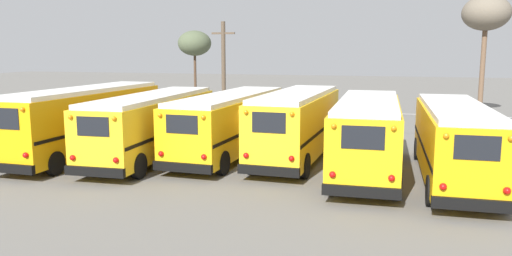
{
  "coord_description": "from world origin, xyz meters",
  "views": [
    {
      "loc": [
        6.16,
        -21.67,
        5.08
      ],
      "look_at": [
        0.0,
        -0.22,
        1.59
      ],
      "focal_mm": 35.0,
      "sensor_mm": 36.0,
      "label": 1
    }
  ],
  "objects_px": {
    "bare_tree_0": "(486,15)",
    "bare_tree_1": "(195,44)",
    "school_bus_2": "(231,122)",
    "utility_pole": "(224,68)",
    "school_bus_0": "(87,119)",
    "school_bus_1": "(154,123)",
    "school_bus_4": "(368,133)",
    "school_bus_3": "(297,123)",
    "school_bus_5": "(454,139)"
  },
  "relations": [
    {
      "from": "school_bus_2",
      "to": "bare_tree_0",
      "type": "relative_size",
      "value": 1.19
    },
    {
      "from": "school_bus_3",
      "to": "school_bus_4",
      "type": "relative_size",
      "value": 0.95
    },
    {
      "from": "school_bus_0",
      "to": "utility_pole",
      "type": "height_order",
      "value": "utility_pole"
    },
    {
      "from": "school_bus_4",
      "to": "bare_tree_1",
      "type": "distance_m",
      "value": 29.84
    },
    {
      "from": "school_bus_1",
      "to": "school_bus_4",
      "type": "xyz_separation_m",
      "value": [
        9.97,
        -0.33,
        0.04
      ]
    },
    {
      "from": "school_bus_2",
      "to": "bare_tree_0",
      "type": "xyz_separation_m",
      "value": [
        13.76,
        17.84,
        6.02
      ]
    },
    {
      "from": "bare_tree_1",
      "to": "school_bus_0",
      "type": "bearing_deg",
      "value": -79.57
    },
    {
      "from": "school_bus_1",
      "to": "school_bus_5",
      "type": "relative_size",
      "value": 1.05
    },
    {
      "from": "school_bus_2",
      "to": "utility_pole",
      "type": "height_order",
      "value": "utility_pole"
    },
    {
      "from": "school_bus_5",
      "to": "school_bus_3",
      "type": "bearing_deg",
      "value": 162.82
    },
    {
      "from": "school_bus_0",
      "to": "school_bus_1",
      "type": "distance_m",
      "value": 3.36
    },
    {
      "from": "school_bus_2",
      "to": "bare_tree_0",
      "type": "distance_m",
      "value": 23.32
    },
    {
      "from": "school_bus_2",
      "to": "school_bus_5",
      "type": "distance_m",
      "value": 10.24
    },
    {
      "from": "school_bus_2",
      "to": "school_bus_4",
      "type": "bearing_deg",
      "value": -16.68
    },
    {
      "from": "bare_tree_0",
      "to": "school_bus_5",
      "type": "bearing_deg",
      "value": -100.63
    },
    {
      "from": "school_bus_5",
      "to": "utility_pole",
      "type": "bearing_deg",
      "value": 134.72
    },
    {
      "from": "school_bus_0",
      "to": "bare_tree_1",
      "type": "height_order",
      "value": "bare_tree_1"
    },
    {
      "from": "school_bus_0",
      "to": "utility_pole",
      "type": "xyz_separation_m",
      "value": [
        1.72,
        14.84,
        1.94
      ]
    },
    {
      "from": "school_bus_5",
      "to": "school_bus_0",
      "type": "bearing_deg",
      "value": 179.3
    },
    {
      "from": "bare_tree_1",
      "to": "school_bus_5",
      "type": "bearing_deg",
      "value": -48.83
    },
    {
      "from": "school_bus_1",
      "to": "bare_tree_1",
      "type": "relative_size",
      "value": 1.54
    },
    {
      "from": "utility_pole",
      "to": "bare_tree_0",
      "type": "distance_m",
      "value": 19.76
    },
    {
      "from": "school_bus_3",
      "to": "school_bus_0",
      "type": "bearing_deg",
      "value": -169.47
    },
    {
      "from": "school_bus_0",
      "to": "bare_tree_0",
      "type": "relative_size",
      "value": 1.15
    },
    {
      "from": "utility_pole",
      "to": "bare_tree_0",
      "type": "relative_size",
      "value": 0.79
    },
    {
      "from": "school_bus_0",
      "to": "school_bus_4",
      "type": "relative_size",
      "value": 1.05
    },
    {
      "from": "school_bus_4",
      "to": "bare_tree_0",
      "type": "distance_m",
      "value": 21.9
    },
    {
      "from": "bare_tree_1",
      "to": "school_bus_3",
      "type": "bearing_deg",
      "value": -56.83
    },
    {
      "from": "school_bus_4",
      "to": "utility_pole",
      "type": "distance_m",
      "value": 18.84
    },
    {
      "from": "bare_tree_0",
      "to": "bare_tree_1",
      "type": "bearing_deg",
      "value": 171.14
    },
    {
      "from": "school_bus_2",
      "to": "utility_pole",
      "type": "relative_size",
      "value": 1.5
    },
    {
      "from": "school_bus_4",
      "to": "utility_pole",
      "type": "relative_size",
      "value": 1.38
    },
    {
      "from": "school_bus_0",
      "to": "school_bus_4",
      "type": "height_order",
      "value": "school_bus_0"
    },
    {
      "from": "school_bus_0",
      "to": "bare_tree_0",
      "type": "distance_m",
      "value": 29.14
    },
    {
      "from": "school_bus_3",
      "to": "school_bus_4",
      "type": "distance_m",
      "value": 3.75
    },
    {
      "from": "utility_pole",
      "to": "bare_tree_0",
      "type": "xyz_separation_m",
      "value": [
        18.68,
        5.11,
        3.93
      ]
    },
    {
      "from": "school_bus_3",
      "to": "utility_pole",
      "type": "xyz_separation_m",
      "value": [
        -8.25,
        12.99,
        1.99
      ]
    },
    {
      "from": "school_bus_0",
      "to": "bare_tree_1",
      "type": "distance_m",
      "value": 24.53
    },
    {
      "from": "school_bus_2",
      "to": "bare_tree_0",
      "type": "bearing_deg",
      "value": 52.36
    },
    {
      "from": "bare_tree_1",
      "to": "school_bus_1",
      "type": "bearing_deg",
      "value": -71.74
    },
    {
      "from": "school_bus_1",
      "to": "bare_tree_1",
      "type": "distance_m",
      "value": 24.94
    },
    {
      "from": "school_bus_1",
      "to": "school_bus_3",
      "type": "relative_size",
      "value": 1.12
    },
    {
      "from": "bare_tree_0",
      "to": "bare_tree_1",
      "type": "height_order",
      "value": "bare_tree_0"
    },
    {
      "from": "school_bus_2",
      "to": "bare_tree_0",
      "type": "height_order",
      "value": "bare_tree_0"
    },
    {
      "from": "bare_tree_0",
      "to": "school_bus_3",
      "type": "bearing_deg",
      "value": -119.96
    },
    {
      "from": "school_bus_4",
      "to": "utility_pole",
      "type": "bearing_deg",
      "value": 128.17
    },
    {
      "from": "school_bus_4",
      "to": "school_bus_5",
      "type": "distance_m",
      "value": 3.34
    },
    {
      "from": "utility_pole",
      "to": "bare_tree_1",
      "type": "relative_size",
      "value": 1.04
    },
    {
      "from": "school_bus_3",
      "to": "bare_tree_0",
      "type": "distance_m",
      "value": 21.72
    },
    {
      "from": "school_bus_0",
      "to": "bare_tree_0",
      "type": "bearing_deg",
      "value": 44.36
    }
  ]
}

